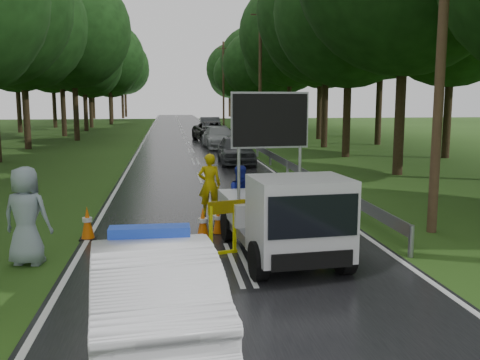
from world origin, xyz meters
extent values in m
plane|color=#274914|center=(0.00, 0.00, 0.00)|extent=(160.00, 160.00, 0.00)
cube|color=black|center=(0.00, 30.00, 0.01)|extent=(7.00, 140.00, 0.02)
cylinder|color=gray|center=(3.70, 0.00, 0.35)|extent=(0.12, 0.12, 0.70)
cube|color=gray|center=(3.70, 30.00, 0.55)|extent=(0.05, 60.00, 0.30)
cylinder|color=#432D1F|center=(5.20, 2.00, 5.00)|extent=(0.24, 0.24, 10.00)
cylinder|color=#432D1F|center=(5.20, 28.00, 5.00)|extent=(0.24, 0.24, 10.00)
cube|color=#432D1F|center=(5.20, 28.00, 9.20)|extent=(1.40, 0.08, 0.08)
cylinder|color=#432D1F|center=(5.20, 54.00, 5.00)|extent=(0.24, 0.24, 10.00)
cube|color=#432D1F|center=(5.20, 54.00, 9.20)|extent=(1.40, 0.08, 0.08)
imported|color=white|center=(-1.66, -3.23, 0.74)|extent=(2.06, 4.61, 1.47)
cube|color=#1938A5|center=(-1.66, -3.23, 1.54)|extent=(1.13, 0.43, 0.15)
cube|color=gray|center=(0.93, 0.83, 0.49)|extent=(2.11, 3.92, 0.22)
cube|color=silver|center=(0.85, 1.72, 0.85)|extent=(2.06, 2.31, 0.49)
cube|color=silver|center=(1.06, -0.79, 1.12)|extent=(1.91, 1.59, 1.53)
cube|color=black|center=(1.13, -1.52, 1.30)|extent=(1.66, 0.18, 0.76)
cube|color=black|center=(0.88, 1.36, 2.88)|extent=(1.71, 0.25, 1.17)
cylinder|color=black|center=(0.23, -1.04, 0.38)|extent=(0.31, 0.77, 0.76)
cylinder|color=black|center=(1.93, -0.89, 0.38)|extent=(0.31, 0.77, 0.76)
cylinder|color=black|center=(-0.02, 1.83, 0.38)|extent=(0.31, 0.77, 0.76)
cylinder|color=black|center=(1.69, 1.97, 0.38)|extent=(0.31, 0.77, 0.76)
cube|color=#E9EA0C|center=(-0.53, 0.61, 0.55)|extent=(0.08, 0.08, 1.11)
cube|color=#E9EA0C|center=(0.00, 0.77, 0.55)|extent=(0.08, 0.08, 1.11)
cube|color=#E9EA0C|center=(1.60, 1.23, 0.55)|extent=(0.08, 0.08, 1.11)
cube|color=#E9EA0C|center=(2.13, 1.39, 0.55)|extent=(0.08, 0.08, 1.11)
cube|color=#F2CC00|center=(0.80, 1.00, 1.05)|extent=(2.78, 0.87, 0.28)
imported|color=gold|center=(-0.24, 4.72, 0.90)|extent=(0.68, 0.47, 1.80)
imported|color=#162194|center=(0.47, 3.00, 0.83)|extent=(0.91, 0.77, 1.66)
imported|color=gray|center=(-4.27, 0.56, 1.01)|extent=(1.12, 0.87, 2.02)
imported|color=#383B3F|center=(2.04, 16.84, 0.75)|extent=(1.89, 4.44, 1.50)
imported|color=#96999D|center=(2.01, 25.64, 0.73)|extent=(2.33, 5.15, 1.46)
imported|color=black|center=(2.07, 31.64, 0.77)|extent=(3.27, 5.84, 1.54)
imported|color=#3D4045|center=(2.36, 38.36, 0.83)|extent=(1.86, 5.05, 1.65)
cube|color=black|center=(-2.55, -1.43, 0.01)|extent=(0.32, 0.32, 0.03)
cone|color=orange|center=(-2.55, -1.43, 0.35)|extent=(0.27, 0.27, 0.67)
cube|color=black|center=(-0.61, 2.00, 0.02)|extent=(0.38, 0.38, 0.03)
cone|color=orange|center=(-0.61, 2.00, 0.41)|extent=(0.31, 0.31, 0.78)
cube|color=black|center=(-0.20, 2.50, 0.01)|extent=(0.33, 0.33, 0.03)
cone|color=orange|center=(-0.20, 2.50, 0.36)|extent=(0.27, 0.27, 0.68)
cube|color=black|center=(-3.36, 2.41, 0.02)|extent=(0.38, 0.38, 0.03)
cone|color=orange|center=(-3.36, 2.41, 0.42)|extent=(0.32, 0.32, 0.79)
cube|color=black|center=(2.94, 1.50, 0.01)|extent=(0.33, 0.33, 0.03)
cone|color=orange|center=(2.94, 1.50, 0.36)|extent=(0.27, 0.27, 0.67)
camera|label=1|loc=(-1.37, -10.47, 3.36)|focal=40.00mm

